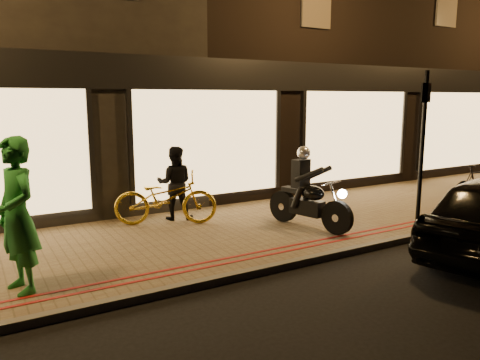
# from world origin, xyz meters

# --- Properties ---
(ground) EXTENTS (90.00, 90.00, 0.00)m
(ground) POSITION_xyz_m (0.00, 0.00, 0.00)
(ground) COLOR black
(ground) RESTS_ON ground
(sidewalk) EXTENTS (50.00, 4.00, 0.12)m
(sidewalk) POSITION_xyz_m (0.00, 2.00, 0.06)
(sidewalk) COLOR #736347
(sidewalk) RESTS_ON ground
(kerb_stone) EXTENTS (50.00, 0.14, 0.12)m
(kerb_stone) POSITION_xyz_m (0.00, 0.05, 0.06)
(kerb_stone) COLOR #59544C
(kerb_stone) RESTS_ON ground
(red_kerb_lines) EXTENTS (50.00, 0.26, 0.01)m
(red_kerb_lines) POSITION_xyz_m (0.00, 0.55, 0.12)
(red_kerb_lines) COLOR maroon
(red_kerb_lines) RESTS_ON sidewalk
(building_row) EXTENTS (48.00, 10.11, 8.50)m
(building_row) POSITION_xyz_m (-0.00, 8.99, 4.25)
(building_row) COLOR black
(building_row) RESTS_ON ground
(motorcycle) EXTENTS (0.72, 1.91, 1.59)m
(motorcycle) POSITION_xyz_m (0.86, 1.45, 0.73)
(motorcycle) COLOR black
(motorcycle) RESTS_ON sidewalk
(sign_post) EXTENTS (0.35, 0.11, 3.00)m
(sign_post) POSITION_xyz_m (2.60, 0.25, 1.80)
(sign_post) COLOR black
(sign_post) RESTS_ON sidewalk
(bicycle_gold) EXTENTS (2.13, 1.49, 1.06)m
(bicycle_gold) POSITION_xyz_m (-1.44, 3.07, 0.65)
(bicycle_gold) COLOR gold
(bicycle_gold) RESTS_ON sidewalk
(bicycle_dark) EXTENTS (1.65, 0.60, 0.97)m
(bicycle_dark) POSITION_xyz_m (5.55, 0.94, 0.61)
(bicycle_dark) COLOR black
(bicycle_dark) RESTS_ON sidewalk
(person_green) EXTENTS (0.69, 0.85, 2.03)m
(person_green) POSITION_xyz_m (-4.30, 0.91, 1.14)
(person_green) COLOR #1F772C
(person_green) RESTS_ON sidewalk
(person_dark) EXTENTS (0.92, 0.84, 1.53)m
(person_dark) POSITION_xyz_m (-1.12, 3.35, 0.88)
(person_dark) COLOR black
(person_dark) RESTS_ON sidewalk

